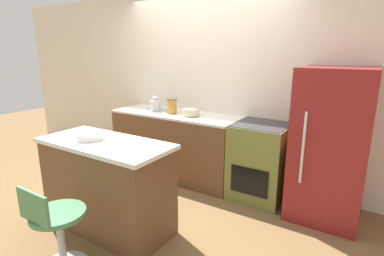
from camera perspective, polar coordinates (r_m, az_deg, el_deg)
ground_plane at (r=4.09m, az=-2.58°, el=-11.28°), size 14.00×14.00×0.00m
wall_back at (r=4.29m, az=2.58°, el=8.12°), size 8.00×0.06×2.60m
back_counter at (r=4.32m, az=-3.09°, el=-3.17°), size 1.86×0.64×0.94m
kitchen_island at (r=3.17m, az=-15.79°, el=-10.48°), size 1.37×0.62×0.93m
oven_range at (r=3.77m, az=12.78°, el=-6.18°), size 0.64×0.65×0.94m
refrigerator at (r=3.47m, az=24.85°, el=-3.04°), size 0.72×0.74×1.62m
stool_chair at (r=2.77m, az=-24.37°, el=-17.25°), size 0.43×0.43×0.78m
kettle at (r=4.34m, az=-7.00°, el=4.44°), size 0.15×0.15×0.22m
mixing_bowl at (r=4.00m, az=-0.19°, el=3.06°), size 0.22×0.22×0.09m
canister_jar at (r=4.16m, az=-3.83°, el=4.27°), size 0.14×0.14×0.20m
fruit_bowl at (r=3.12m, az=-18.87°, el=-1.46°), size 0.28×0.28×0.06m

